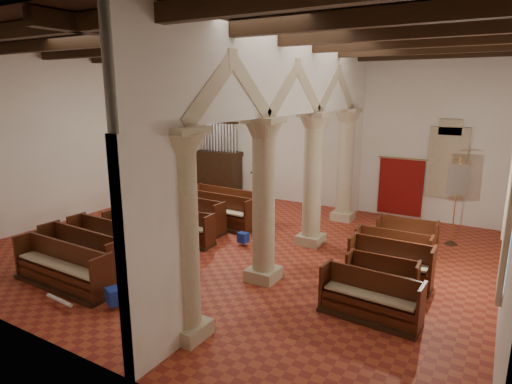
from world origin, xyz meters
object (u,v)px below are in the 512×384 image
(processional_banner, at_px, (454,218))
(nave_pew_0, at_px, (63,273))
(aisle_pew_0, at_px, (369,304))
(pipe_organ, at_px, (219,165))
(lectern, at_px, (259,189))

(processional_banner, relative_size, nave_pew_0, 0.91)
(processional_banner, xyz_separation_m, aisle_pew_0, (-0.93, -5.76, -0.50))
(processional_banner, bearing_deg, pipe_organ, 145.38)
(lectern, xyz_separation_m, processional_banner, (7.79, -1.49, 0.29))
(processional_banner, height_order, nave_pew_0, processional_banner)
(nave_pew_0, height_order, aisle_pew_0, nave_pew_0)
(pipe_organ, distance_m, nave_pew_0, 10.17)
(pipe_organ, bearing_deg, processional_banner, -10.11)
(lectern, bearing_deg, pipe_organ, -175.11)
(lectern, height_order, nave_pew_0, lectern)
(lectern, height_order, aisle_pew_0, lectern)
(pipe_organ, height_order, aisle_pew_0, pipe_organ)
(pipe_organ, xyz_separation_m, processional_banner, (10.10, -1.80, -0.53))
(pipe_organ, height_order, nave_pew_0, pipe_organ)
(pipe_organ, height_order, processional_banner, pipe_organ)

